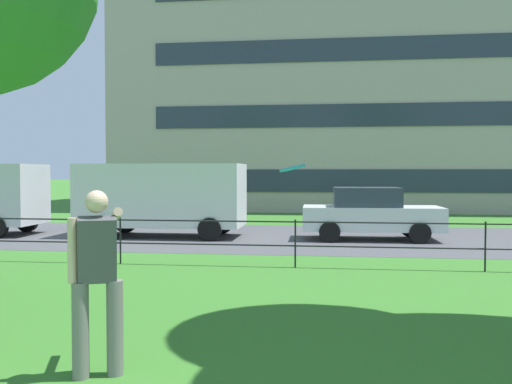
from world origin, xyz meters
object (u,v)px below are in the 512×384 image
at_px(frisbee, 292,168).
at_px(car_white_far_left, 370,213).
at_px(panel_van_right, 162,195).
at_px(person_thrower, 97,276).
at_px(apartment_building_background, 421,43).

distance_m(frisbee, car_white_far_left, 11.07).
bearing_deg(car_white_far_left, panel_van_right, 179.90).
bearing_deg(person_thrower, panel_van_right, 103.83).
height_order(car_white_far_left, apartment_building_background, apartment_building_background).
bearing_deg(apartment_building_background, car_white_far_left, -103.47).
height_order(frisbee, panel_van_right, panel_van_right).
distance_m(panel_van_right, car_white_far_left, 6.32).
relative_size(panel_van_right, apartment_building_background, 0.15).
xyz_separation_m(panel_van_right, car_white_far_left, (6.30, -0.01, -0.49)).
bearing_deg(apartment_building_background, person_thrower, -104.76).
bearing_deg(person_thrower, frisbee, 19.58).
height_order(person_thrower, apartment_building_background, apartment_building_background).
relative_size(frisbee, car_white_far_left, 0.08).
bearing_deg(panel_van_right, person_thrower, -76.17).
distance_m(frisbee, panel_van_right, 11.87).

